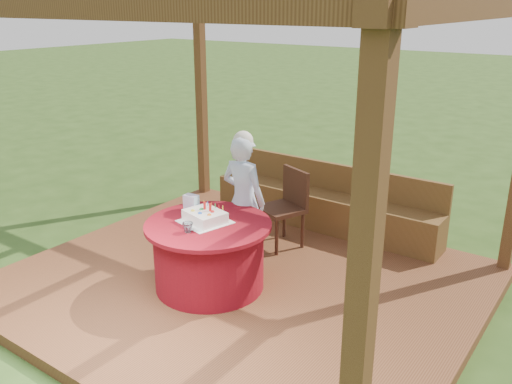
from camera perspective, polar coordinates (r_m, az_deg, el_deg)
ground at (r=5.71m, az=-1.48°, el=-10.20°), size 60.00×60.00×0.00m
deck at (r=5.68m, az=-1.49°, el=-9.67°), size 4.50×4.00×0.12m
pergola at (r=4.99m, az=-1.73°, el=14.64°), size 4.50×4.00×2.72m
bench at (r=6.87m, az=7.16°, el=-1.55°), size 3.00×0.42×0.80m
table at (r=5.39m, az=-4.96°, el=-6.57°), size 1.23×1.23×0.68m
chair at (r=6.24m, az=3.23°, el=-1.21°), size 0.59×0.59×0.90m
elderly_woman at (r=5.75m, az=-1.31°, el=-0.65°), size 0.52×0.35×1.46m
birthday_cake at (r=5.26m, az=-5.40°, el=-2.59°), size 0.51×0.51×0.19m
gift_bag at (r=5.46m, az=-6.82°, el=-1.31°), size 0.15×0.10×0.20m
drinking_glass at (r=5.05m, az=-7.20°, el=-3.73°), size 0.12×0.12×0.09m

